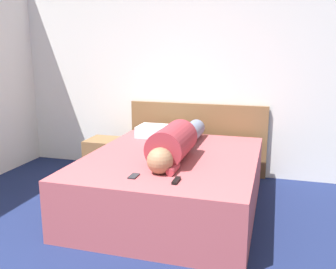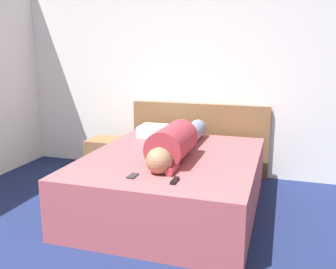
{
  "view_description": "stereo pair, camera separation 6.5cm",
  "coord_description": "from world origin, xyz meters",
  "px_view_note": "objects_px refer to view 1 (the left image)",
  "views": [
    {
      "loc": [
        1.12,
        -1.23,
        1.6
      ],
      "look_at": [
        0.15,
        2.1,
        0.81
      ],
      "focal_mm": 40.0,
      "sensor_mm": 36.0,
      "label": 1
    },
    {
      "loc": [
        1.18,
        -1.21,
        1.6
      ],
      "look_at": [
        0.15,
        2.1,
        0.81
      ],
      "focal_mm": 40.0,
      "sensor_mm": 36.0,
      "label": 2
    }
  ],
  "objects_px": {
    "person_lying": "(177,142)",
    "tv_remote": "(176,181)",
    "pillow_near_headboard": "(159,131)",
    "cell_phone": "(134,176)",
    "nightstand": "(104,158)",
    "bed": "(172,182)"
  },
  "relations": [
    {
      "from": "nightstand",
      "to": "cell_phone",
      "type": "distance_m",
      "value": 1.7
    },
    {
      "from": "bed",
      "to": "person_lying",
      "type": "bearing_deg",
      "value": -26.13
    },
    {
      "from": "person_lying",
      "to": "pillow_near_headboard",
      "type": "distance_m",
      "value": 0.89
    },
    {
      "from": "bed",
      "to": "tv_remote",
      "type": "xyz_separation_m",
      "value": [
        0.24,
        -0.73,
        0.29
      ]
    },
    {
      "from": "bed",
      "to": "person_lying",
      "type": "height_order",
      "value": "person_lying"
    },
    {
      "from": "bed",
      "to": "cell_phone",
      "type": "distance_m",
      "value": 0.78
    },
    {
      "from": "bed",
      "to": "cell_phone",
      "type": "xyz_separation_m",
      "value": [
        -0.14,
        -0.71,
        0.29
      ]
    },
    {
      "from": "nightstand",
      "to": "person_lying",
      "type": "bearing_deg",
      "value": -31.21
    },
    {
      "from": "bed",
      "to": "tv_remote",
      "type": "distance_m",
      "value": 0.82
    },
    {
      "from": "nightstand",
      "to": "bed",
      "type": "bearing_deg",
      "value": -31.43
    },
    {
      "from": "person_lying",
      "to": "tv_remote",
      "type": "distance_m",
      "value": 0.75
    },
    {
      "from": "nightstand",
      "to": "cell_phone",
      "type": "xyz_separation_m",
      "value": [
        0.95,
        -1.38,
        0.31
      ]
    },
    {
      "from": "person_lying",
      "to": "pillow_near_headboard",
      "type": "relative_size",
      "value": 3.13
    },
    {
      "from": "tv_remote",
      "to": "person_lying",
      "type": "bearing_deg",
      "value": 104.81
    },
    {
      "from": "pillow_near_headboard",
      "to": "cell_phone",
      "type": "height_order",
      "value": "pillow_near_headboard"
    },
    {
      "from": "person_lying",
      "to": "tv_remote",
      "type": "height_order",
      "value": "person_lying"
    },
    {
      "from": "nightstand",
      "to": "cell_phone",
      "type": "relative_size",
      "value": 3.85
    },
    {
      "from": "bed",
      "to": "cell_phone",
      "type": "relative_size",
      "value": 15.83
    },
    {
      "from": "tv_remote",
      "to": "cell_phone",
      "type": "height_order",
      "value": "tv_remote"
    },
    {
      "from": "bed",
      "to": "pillow_near_headboard",
      "type": "relative_size",
      "value": 3.98
    },
    {
      "from": "nightstand",
      "to": "pillow_near_headboard",
      "type": "distance_m",
      "value": 0.81
    },
    {
      "from": "nightstand",
      "to": "cell_phone",
      "type": "height_order",
      "value": "cell_phone"
    }
  ]
}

